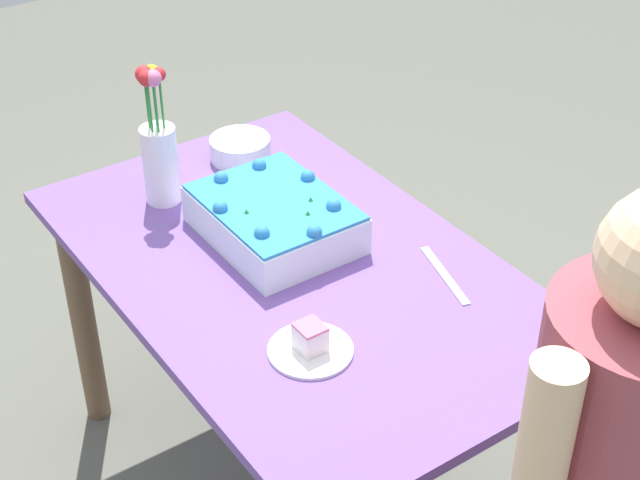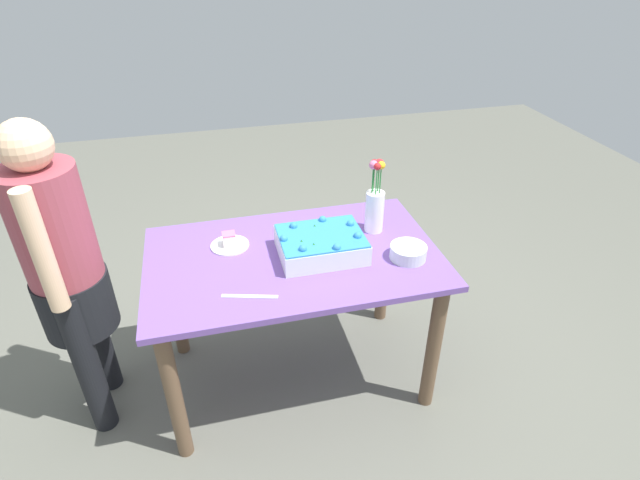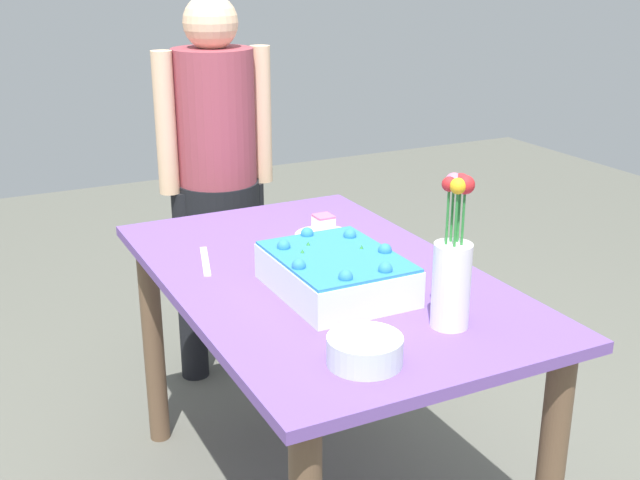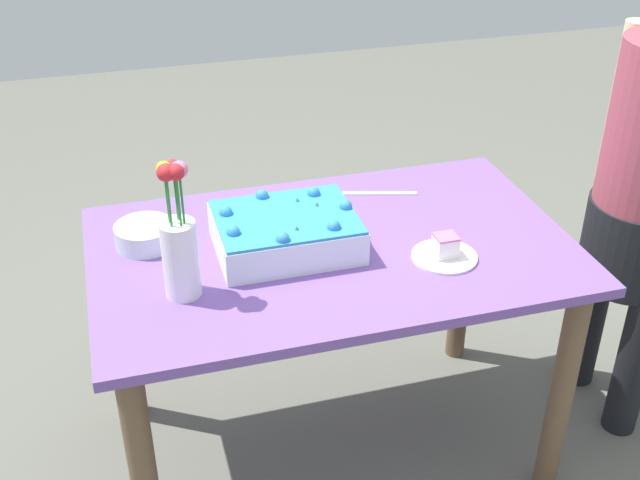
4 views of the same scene
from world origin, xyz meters
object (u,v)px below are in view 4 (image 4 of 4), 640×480
sheet_cake (286,232)px  serving_plate_with_slice (445,252)px  flower_vase (179,245)px  cake_knife (380,193)px  fruit_bowl (145,235)px

sheet_cake → serving_plate_with_slice: size_ratio=2.14×
sheet_cake → flower_vase: 0.35m
sheet_cake → serving_plate_with_slice: sheet_cake is taller
serving_plate_with_slice → cake_knife: serving_plate_with_slice is taller
serving_plate_with_slice → cake_knife: (-0.04, 0.41, -0.02)m
serving_plate_with_slice → fruit_bowl: serving_plate_with_slice is taller
flower_vase → serving_plate_with_slice: bearing=-1.9°
sheet_cake → fruit_bowl: (-0.38, 0.13, -0.02)m
fruit_bowl → flower_vase: bearing=-75.4°
serving_plate_with_slice → cake_knife: 0.41m
cake_knife → flower_vase: bearing=45.7°
serving_plate_with_slice → flower_vase: bearing=178.1°
flower_vase → fruit_bowl: bearing=104.6°
flower_vase → fruit_bowl: size_ratio=2.24×
sheet_cake → cake_knife: size_ratio=1.66×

